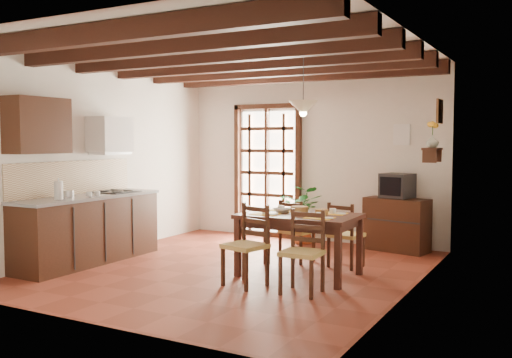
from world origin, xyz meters
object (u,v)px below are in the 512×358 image
Objects in this scene: kitchen_counter at (88,228)px; chair_near_right at (302,268)px; sideboard at (397,225)px; chair_far_left at (296,242)px; dining_table at (299,222)px; chair_near_left at (246,260)px; crt_tv at (397,186)px; potted_plant at (303,208)px; pendant_lamp at (303,107)px; chair_far_right at (346,247)px.

kitchen_counter is 3.20m from chair_near_right.
chair_near_right is 2.87m from sideboard.
chair_far_left is 0.91× the size of sideboard.
kitchen_counter is 2.92m from dining_table.
chair_far_left is (-0.03, 1.44, -0.02)m from chair_near_left.
chair_near_left is (-0.34, -0.73, -0.37)m from dining_table.
kitchen_counter reaches higher than crt_tv.
potted_plant is (-1.49, -0.09, -0.42)m from crt_tv.
chair_far_left is at bearing 105.11° from chair_near_left.
pendant_lamp is at bearing 15.50° from kitchen_counter.
chair_near_right is at bearing 99.68° from chair_far_right.
potted_plant reaches higher than chair_near_left.
pendant_lamp is (-0.64, -2.04, 1.68)m from sideboard.
dining_table is at bearing -90.54° from crt_tv.
sideboard is at bearing 82.80° from chair_near_right.
potted_plant reaches higher than chair_far_left.
chair_far_left is 1.44m from potted_plant.
chair_far_left is 1.88m from crt_tv.
sideboard is 1.82× the size of crt_tv.
chair_near_right is at bearing 14.88° from chair_near_left.
potted_plant is at bearing -38.87° from chair_far_right.
kitchen_counter is 3.37m from potted_plant.
sideboard is (0.64, 2.14, -0.27)m from dining_table.
kitchen_counter is at bearing -167.21° from dining_table.
crt_tv reaches higher than sideboard.
kitchen_counter is 2.40× the size of sideboard.
chair_far_left is at bearing 9.60° from chair_far_right.
dining_table is 2.25m from sideboard.
crt_tv is (1.00, 1.42, 0.72)m from chair_far_left.
pendant_lamp is (2.83, 0.79, 1.60)m from kitchen_counter.
kitchen_counter is 2.66× the size of pendant_lamp.
kitchen_counter is 3.48m from chair_far_right.
chair_near_left is 3.10m from crt_tv.
kitchen_counter is 3.35m from pendant_lamp.
chair_near_left is at bearing -0.92° from kitchen_counter.
chair_near_right is (0.70, 0.01, -0.01)m from chair_near_left.
kitchen_counter is at bearing -164.50° from pendant_lamp.
chair_near_left is 1.09× the size of chair_far_right.
sideboard is at bearing 39.17° from kitchen_counter.
chair_far_left is 1.00× the size of chair_far_right.
chair_far_right reaches higher than dining_table.
kitchen_counter is at bearing -128.61° from sideboard.
chair_near_right is 1.06× the size of chair_far_left.
sideboard is (0.27, 2.85, 0.11)m from chair_near_right.
crt_tv is at bearing 39.11° from kitchen_counter.
chair_far_left is at bearing 120.62° from pendant_lamp.
sideboard is (3.47, 2.83, -0.08)m from kitchen_counter.
chair_near_left is 3.03m from sideboard.
crt_tv reaches higher than chair_far_right.
chair_far_left is 1.01× the size of pendant_lamp.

